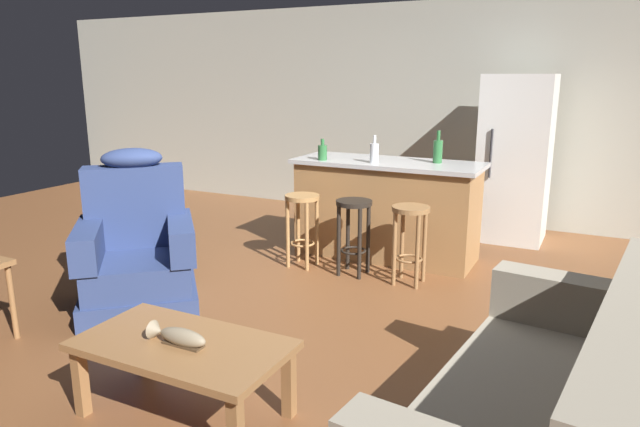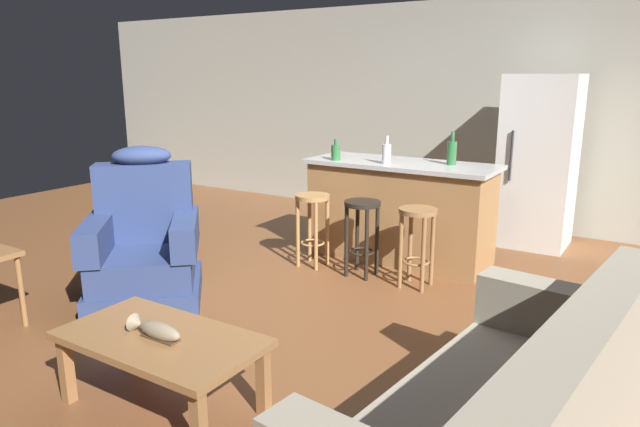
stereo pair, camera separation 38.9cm
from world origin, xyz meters
TOP-DOWN VIEW (x-y plane):
  - ground_plane at (0.00, 0.00)m, footprint 12.00×12.00m
  - back_wall at (0.00, 3.12)m, footprint 12.00×0.05m
  - coffee_table at (0.01, -1.69)m, footprint 1.10×0.60m
  - fish_figurine at (0.01, -1.72)m, footprint 0.34×0.10m
  - couch at (1.75, -1.46)m, footprint 1.05×1.98m
  - recliner_near_lamp at (-1.29, -0.66)m, footprint 1.19×1.19m
  - kitchen_island at (0.00, 1.35)m, footprint 1.80×0.70m
  - bar_stool_left at (-0.59, 0.72)m, footprint 0.32×0.32m
  - bar_stool_middle at (-0.07, 0.72)m, footprint 0.32×0.32m
  - bar_stool_right at (0.44, 0.72)m, footprint 0.32×0.32m
  - refrigerator at (1.00, 2.55)m, footprint 0.70×0.69m
  - bottle_tall_green at (-0.07, 1.17)m, footprint 0.08×0.08m
  - bottle_short_amber at (-0.58, 1.12)m, footprint 0.09×0.09m
  - bottle_wine_dark at (0.46, 1.44)m, footprint 0.09×0.09m

SIDE VIEW (x-z plane):
  - ground_plane at x=0.00m, z-range 0.00..0.00m
  - couch at x=1.75m, z-range -0.13..0.81m
  - coffee_table at x=0.01m, z-range 0.15..0.57m
  - recliner_near_lamp at x=-1.29m, z-range -0.18..1.02m
  - fish_figurine at x=0.01m, z-range 0.41..0.51m
  - bar_stool_left at x=-0.59m, z-range 0.13..0.81m
  - bar_stool_middle at x=-0.07m, z-range 0.13..0.81m
  - bar_stool_right at x=0.44m, z-range 0.13..0.81m
  - kitchen_island at x=0.00m, z-range 0.00..0.95m
  - refrigerator at x=1.00m, z-range 0.00..1.76m
  - bottle_short_amber at x=-0.58m, z-range 0.93..1.13m
  - bottle_tall_green at x=-0.07m, z-range 0.92..1.18m
  - bottle_wine_dark at x=0.46m, z-range 0.91..1.21m
  - back_wall at x=0.00m, z-range 0.00..2.60m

